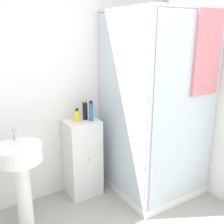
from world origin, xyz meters
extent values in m
cube|color=white|center=(0.00, 1.70, 1.25)|extent=(6.40, 0.06, 2.50)
cube|color=white|center=(1.19, 1.19, 0.04)|extent=(0.96, 0.96, 0.09)
cylinder|color=silver|center=(1.65, 1.65, 1.05)|extent=(0.04, 0.04, 2.09)
cylinder|color=silver|center=(0.73, 1.65, 1.05)|extent=(0.04, 0.04, 2.09)
cylinder|color=silver|center=(1.65, 0.73, 1.05)|extent=(0.04, 0.04, 2.09)
cylinder|color=silver|center=(0.73, 0.73, 1.05)|extent=(0.04, 0.04, 2.09)
cylinder|color=silver|center=(1.19, 0.73, 2.08)|extent=(0.92, 0.04, 0.04)
cylinder|color=silver|center=(1.19, 1.65, 2.08)|extent=(0.92, 0.04, 0.04)
cylinder|color=silver|center=(0.73, 1.19, 2.08)|extent=(0.04, 0.92, 0.04)
cylinder|color=silver|center=(1.65, 1.19, 2.08)|extent=(0.04, 0.92, 0.04)
cube|color=silver|center=(1.19, 0.72, 1.07)|extent=(0.89, 0.01, 1.97)
cube|color=silver|center=(0.72, 1.19, 1.07)|extent=(0.01, 0.89, 1.97)
cylinder|color=#B7BABF|center=(1.43, 1.59, 0.88)|extent=(0.02, 0.02, 1.57)
cylinder|color=#B7BABF|center=(1.43, 1.54, 1.68)|extent=(0.07, 0.07, 0.04)
cube|color=#D1757F|center=(1.39, 0.70, 1.66)|extent=(0.36, 0.03, 0.83)
cube|color=silver|center=(0.39, 1.50, 0.46)|extent=(0.38, 0.32, 0.92)
sphere|color=gold|center=(0.39, 1.33, 0.50)|extent=(0.02, 0.02, 0.02)
cylinder|color=white|center=(-0.35, 1.27, 0.36)|extent=(0.15, 0.15, 0.72)
cylinder|color=white|center=(-0.35, 1.27, 0.80)|extent=(0.42, 0.42, 0.15)
cylinder|color=#B7BABF|center=(-0.35, 1.42, 0.94)|extent=(0.02, 0.02, 0.13)
cube|color=#B7BABF|center=(-0.35, 1.39, 0.99)|extent=(0.02, 0.07, 0.02)
cylinder|color=yellow|center=(0.34, 1.51, 0.98)|extent=(0.07, 0.07, 0.12)
cylinder|color=black|center=(0.34, 1.51, 1.05)|extent=(0.02, 0.02, 0.02)
cube|color=black|center=(0.34, 1.49, 1.06)|extent=(0.02, 0.04, 0.01)
cylinder|color=black|center=(0.45, 1.51, 1.02)|extent=(0.05, 0.05, 0.20)
cylinder|color=gold|center=(0.45, 1.51, 1.13)|extent=(0.05, 0.05, 0.02)
cylinder|color=#2D66A3|center=(0.48, 1.44, 1.02)|extent=(0.05, 0.05, 0.20)
cylinder|color=black|center=(0.48, 1.44, 1.13)|extent=(0.04, 0.04, 0.02)
camera|label=1|loc=(-0.77, -1.03, 1.86)|focal=42.00mm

